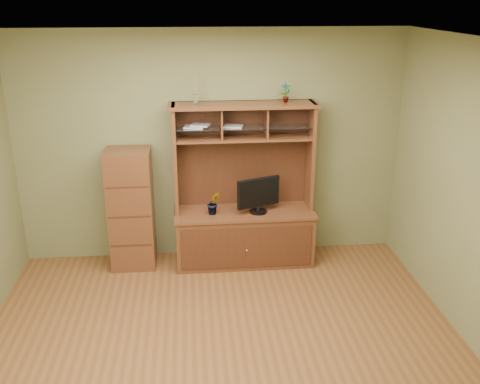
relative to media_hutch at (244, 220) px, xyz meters
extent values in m
cube|color=brown|center=(-0.37, -1.73, -0.53)|extent=(4.50, 4.00, 0.02)
cube|color=white|center=(-0.37, -1.73, 2.19)|extent=(4.50, 4.00, 0.02)
cube|color=#63653C|center=(-0.37, 0.28, 0.83)|extent=(4.50, 0.02, 2.70)
cube|color=#63653C|center=(-0.37, -3.74, 0.83)|extent=(4.50, 0.02, 2.70)
cube|color=#442813|center=(0.00, -0.02, -0.21)|extent=(1.60, 0.55, 0.62)
cube|color=#36180E|center=(0.00, -0.30, -0.21)|extent=(1.50, 0.01, 0.50)
sphere|color=silver|center=(0.00, -0.32, -0.24)|extent=(0.02, 0.02, 0.02)
cube|color=#442813|center=(0.00, -0.02, 0.11)|extent=(1.64, 0.59, 0.03)
cube|color=#442813|center=(-0.78, 0.08, 0.75)|extent=(0.04, 0.35, 1.25)
cube|color=#442813|center=(0.78, 0.08, 0.75)|extent=(0.04, 0.35, 1.25)
cube|color=#36180E|center=(0.00, 0.24, 0.75)|extent=(1.52, 0.02, 1.25)
cube|color=#442813|center=(0.00, 0.08, 1.36)|extent=(1.66, 0.40, 0.04)
cube|color=#442813|center=(0.00, 0.08, 0.98)|extent=(1.52, 0.32, 0.02)
cube|color=#442813|center=(-0.25, 0.08, 1.16)|extent=(0.02, 0.31, 0.35)
cube|color=#442813|center=(0.25, 0.08, 1.16)|extent=(0.02, 0.31, 0.35)
cube|color=silver|center=(0.00, 0.07, 1.11)|extent=(1.50, 0.27, 0.01)
cylinder|color=black|center=(0.16, -0.08, 0.14)|extent=(0.20, 0.20, 0.02)
cylinder|color=black|center=(0.16, -0.08, 0.18)|extent=(0.04, 0.04, 0.06)
cube|color=black|center=(0.16, -0.08, 0.37)|extent=(0.50, 0.22, 0.34)
imported|color=#2A5C1F|center=(-0.36, -0.08, 0.26)|extent=(0.16, 0.13, 0.27)
imported|color=#256122|center=(0.47, 0.08, 1.49)|extent=(0.13, 0.10, 0.22)
cylinder|color=silver|center=(-0.53, 0.08, 1.43)|extent=(0.06, 0.06, 0.11)
cylinder|color=olive|center=(-0.53, 0.08, 1.59)|extent=(0.04, 0.04, 0.20)
cube|color=#B4B3B8|center=(-0.56, 0.08, 1.12)|extent=(0.24, 0.20, 0.02)
cube|color=#B4B3B8|center=(-0.49, 0.08, 1.14)|extent=(0.24, 0.21, 0.02)
cube|color=#B4B3B8|center=(-0.12, 0.08, 1.12)|extent=(0.24, 0.21, 0.02)
cube|color=#442813|center=(-1.31, 0.03, 0.18)|extent=(0.50, 0.45, 1.41)
cube|color=#36180E|center=(-1.31, -0.20, -0.17)|extent=(0.46, 0.01, 0.02)
cube|color=#36180E|center=(-1.31, -0.20, 0.18)|extent=(0.46, 0.01, 0.01)
cube|color=#36180E|center=(-1.31, -0.20, 0.53)|extent=(0.46, 0.01, 0.02)
camera|label=1|loc=(-0.60, -5.78, 2.51)|focal=40.00mm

